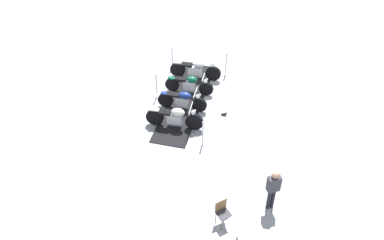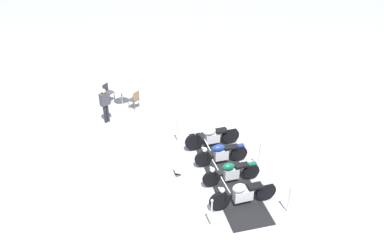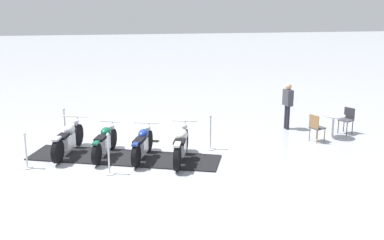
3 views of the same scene
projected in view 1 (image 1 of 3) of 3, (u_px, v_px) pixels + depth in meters
ground_plane at (186, 101)px, 17.40m from camera, size 80.00×80.00×0.00m
display_platform at (186, 101)px, 17.39m from camera, size 5.84×3.07×0.03m
motorcycle_cream at (175, 117)px, 15.78m from camera, size 0.89×2.25×1.04m
motorcycle_navy at (183, 100)px, 16.66m from camera, size 0.89×2.02×0.95m
motorcycle_forest at (190, 84)px, 17.52m from camera, size 0.81×2.08×0.92m
motorcycle_chrome at (196, 69)px, 18.36m from camera, size 0.92×2.29×1.02m
stanchion_left_mid at (157, 90)px, 17.40m from camera, size 0.34×0.34×1.15m
stanchion_left_rear at (172, 60)px, 19.18m from camera, size 0.28×0.28×1.04m
stanchion_right_front at (203, 137)px, 15.15m from camera, size 0.32×0.32×1.11m
stanchion_right_rear at (226, 68)px, 18.73m from camera, size 0.35×0.35×1.12m
info_placard at (224, 112)px, 16.75m from camera, size 0.43×0.31×0.18m
cafe_table at (238, 230)px, 11.77m from camera, size 0.75×0.75×0.79m
cafe_chair_across_table at (223, 211)px, 12.36m from camera, size 0.53×0.53×0.92m
bystander_person at (273, 187)px, 12.49m from camera, size 0.30×0.44×1.65m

